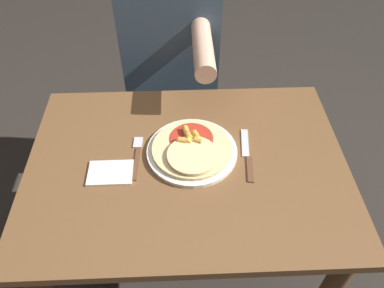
% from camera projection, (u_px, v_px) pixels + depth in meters
% --- Properties ---
extents(ground_plane, '(8.00, 8.00, 0.00)m').
position_uv_depth(ground_plane, '(189.00, 268.00, 1.67)').
color(ground_plane, '#2D2823').
extents(dining_table, '(0.98, 0.71, 0.72)m').
position_uv_depth(dining_table, '(187.00, 189.00, 1.24)').
color(dining_table, brown).
rests_on(dining_table, ground_plane).
extents(plate, '(0.28, 0.28, 0.01)m').
position_uv_depth(plate, '(192.00, 151.00, 1.17)').
color(plate, silver).
rests_on(plate, dining_table).
extents(pizza, '(0.25, 0.25, 0.04)m').
position_uv_depth(pizza, '(192.00, 149.00, 1.15)').
color(pizza, '#E0C689').
rests_on(pizza, plate).
extents(fork, '(0.03, 0.18, 0.00)m').
position_uv_depth(fork, '(137.00, 154.00, 1.17)').
color(fork, brown).
rests_on(fork, dining_table).
extents(knife, '(0.03, 0.22, 0.00)m').
position_uv_depth(knife, '(247.00, 155.00, 1.16)').
color(knife, brown).
rests_on(knife, dining_table).
extents(napkin, '(0.13, 0.09, 0.01)m').
position_uv_depth(napkin, '(110.00, 173.00, 1.11)').
color(napkin, silver).
rests_on(napkin, dining_table).
extents(person_diner, '(0.39, 0.52, 1.23)m').
position_uv_depth(person_diner, '(171.00, 55.00, 1.57)').
color(person_diner, '#2D2D38').
rests_on(person_diner, ground_plane).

